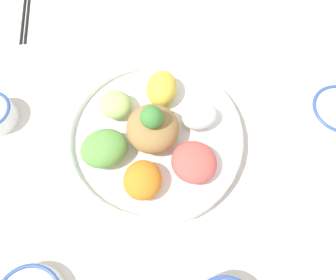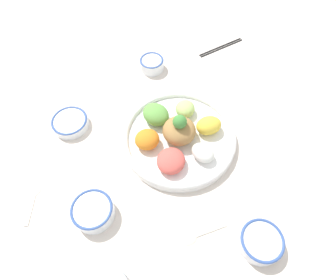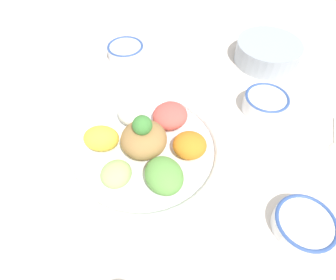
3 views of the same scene
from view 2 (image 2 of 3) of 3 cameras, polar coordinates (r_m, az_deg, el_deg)
name	(u,v)px [view 2 (image 2 of 3)]	position (r m, az deg, el deg)	size (l,w,h in m)	color
ground_plane	(179,140)	(0.90, 2.18, -0.02)	(2.40, 2.40, 0.00)	silver
salad_platter	(178,136)	(0.87, 1.94, 0.84)	(0.36, 0.36, 0.12)	white
sauce_bowl_red	(70,122)	(0.96, -19.26, 3.40)	(0.12, 0.12, 0.03)	white
rice_bowl_blue	(93,211)	(0.80, -14.99, -13.78)	(0.11, 0.11, 0.05)	white
sauce_bowl_dark	(261,242)	(0.79, 18.33, -19.06)	(0.11, 0.11, 0.05)	white
rice_bowl_plain	(152,64)	(1.08, -3.30, 15.24)	(0.09, 0.09, 0.04)	white
chopsticks_pair_near	(221,47)	(1.20, 10.73, 18.07)	(0.20, 0.07, 0.01)	black
serving_spoon_main	(33,198)	(0.89, -25.79, -10.53)	(0.05, 0.13, 0.01)	beige
serving_spoon_extra	(197,235)	(0.78, 5.91, -18.57)	(0.13, 0.04, 0.01)	beige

